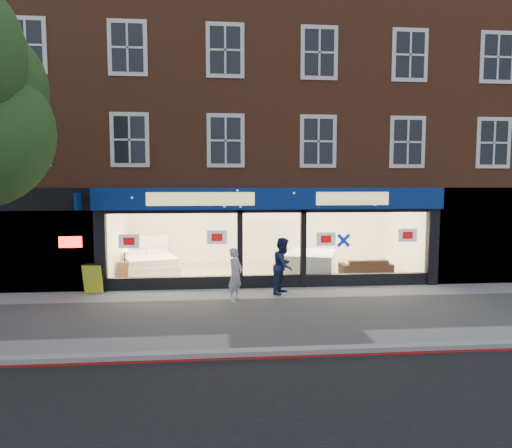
{
  "coord_description": "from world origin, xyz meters",
  "views": [
    {
      "loc": [
        -1.85,
        -11.74,
        3.42
      ],
      "look_at": [
        -0.57,
        2.5,
        2.16
      ],
      "focal_mm": 32.0,
      "sensor_mm": 36.0,
      "label": 1
    }
  ],
  "objects": [
    {
      "name": "pedestrian_grey",
      "position": [
        -1.28,
        1.38,
        0.78
      ],
      "size": [
        0.63,
        0.68,
        1.56
      ],
      "primitive_type": "imported",
      "rotation": [
        0.0,
        0.0,
        0.96
      ],
      "color": "#B8BBC0",
      "rests_on": "ground"
    },
    {
      "name": "showroom_floor",
      "position": [
        0.0,
        5.25,
        0.05
      ],
      "size": [
        11.0,
        4.5,
        0.1
      ],
      "primitive_type": "cube",
      "color": "tan",
      "rests_on": "ground"
    },
    {
      "name": "pedestrian_blue",
      "position": [
        0.25,
        2.17,
        0.88
      ],
      "size": [
        0.99,
        1.07,
        1.76
      ],
      "primitive_type": "imported",
      "rotation": [
        0.0,
        0.0,
        1.07
      ],
      "color": "#182243",
      "rests_on": "ground"
    },
    {
      "name": "a_board",
      "position": [
        -5.66,
        2.7,
        0.46
      ],
      "size": [
        0.65,
        0.46,
        0.93
      ],
      "primitive_type": "cube",
      "rotation": [
        0.0,
        0.0,
        -0.13
      ],
      "color": "#C7CF24",
      "rests_on": "ground"
    },
    {
      "name": "mattress_stack",
      "position": [
        1.6,
        4.46,
        0.52
      ],
      "size": [
        2.28,
        2.56,
        0.84
      ],
      "rotation": [
        0.0,
        0.0,
        -0.33
      ],
      "color": "white",
      "rests_on": "showroom_floor"
    },
    {
      "name": "ground",
      "position": [
        0.0,
        0.0,
        0.0
      ],
      "size": [
        120.0,
        120.0,
        0.0
      ],
      "primitive_type": "plane",
      "color": "gray",
      "rests_on": "ground"
    },
    {
      "name": "kerb_line",
      "position": [
        0.0,
        -3.1,
        0.01
      ],
      "size": [
        60.0,
        0.1,
        0.01
      ],
      "primitive_type": "cube",
      "color": "#8C0A07",
      "rests_on": "ground"
    },
    {
      "name": "building",
      "position": [
        -0.02,
        6.93,
        6.67
      ],
      "size": [
        19.0,
        8.26,
        10.3
      ],
      "color": "brown",
      "rests_on": "ground"
    },
    {
      "name": "kerb_stone",
      "position": [
        0.0,
        -2.9,
        0.06
      ],
      "size": [
        60.0,
        0.25,
        0.12
      ],
      "primitive_type": "cube",
      "color": "gray",
      "rests_on": "ground"
    },
    {
      "name": "display_bed",
      "position": [
        -4.35,
        5.54,
        0.45
      ],
      "size": [
        2.48,
        2.72,
        1.27
      ],
      "rotation": [
        0.0,
        0.0,
        0.34
      ],
      "color": "white",
      "rests_on": "showroom_floor"
    },
    {
      "name": "sofa",
      "position": [
        3.7,
        4.52,
        0.38
      ],
      "size": [
        1.92,
        0.8,
        0.56
      ],
      "primitive_type": "imported",
      "rotation": [
        0.0,
        0.0,
        3.17
      ],
      "color": "black",
      "rests_on": "showroom_floor"
    },
    {
      "name": "bedside_table",
      "position": [
        -5.1,
        4.8,
        0.38
      ],
      "size": [
        0.48,
        0.48,
        0.55
      ],
      "primitive_type": "cube",
      "rotation": [
        0.0,
        0.0,
        -0.07
      ],
      "color": "brown",
      "rests_on": "showroom_floor"
    }
  ]
}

